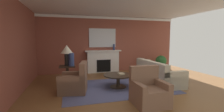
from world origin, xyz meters
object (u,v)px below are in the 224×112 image
at_px(vase_mantel_right, 114,47).
at_px(vase_on_side_table, 71,59).
at_px(armchair_facing_fireplace, 149,92).
at_px(side_table, 67,74).
at_px(sofa, 157,75).
at_px(coffee_table, 118,78).
at_px(potted_plant, 161,62).
at_px(table_lamp, 67,51).
at_px(fireplace, 103,62).
at_px(armchair_near_window, 75,83).
at_px(mantel_mirror, 103,38).
at_px(vase_tall_corner, 147,65).

height_order(vase_mantel_right, vase_on_side_table, vase_mantel_right).
height_order(armchair_facing_fireplace, side_table, armchair_facing_fireplace).
bearing_deg(armchair_facing_fireplace, sofa, 52.22).
bearing_deg(coffee_table, vase_mantel_right, 76.74).
height_order(sofa, potted_plant, sofa).
relative_size(table_lamp, vase_on_side_table, 1.60).
bearing_deg(potted_plant, armchair_facing_fireplace, -127.03).
xyz_separation_m(sofa, coffee_table, (-1.64, -0.15, 0.04)).
xyz_separation_m(table_lamp, vase_on_side_table, (0.15, -0.12, -0.29)).
bearing_deg(fireplace, table_lamp, -134.96).
bearing_deg(side_table, armchair_near_window, -77.27).
distance_m(armchair_facing_fireplace, vase_on_side_table, 3.01).
height_order(mantel_mirror, vase_tall_corner, mantel_mirror).
bearing_deg(vase_tall_corner, coffee_table, -135.97).
relative_size(armchair_facing_fireplace, vase_mantel_right, 3.11).
bearing_deg(sofa, armchair_near_window, -175.00).
xyz_separation_m(armchair_facing_fireplace, table_lamp, (-2.00, 2.41, 0.92)).
height_order(mantel_mirror, vase_mantel_right, mantel_mirror).
height_order(table_lamp, vase_mantel_right, table_lamp).
height_order(mantel_mirror, armchair_near_window, mantel_mirror).
distance_m(side_table, vase_on_side_table, 0.57).
bearing_deg(side_table, armchair_facing_fireplace, -50.43).
xyz_separation_m(armchair_near_window, table_lamp, (-0.22, 0.98, 0.92)).
height_order(armchair_near_window, table_lamp, table_lamp).
relative_size(mantel_mirror, vase_tall_corner, 2.22).
xyz_separation_m(sofa, vase_on_side_table, (-3.17, 0.59, 0.64)).
xyz_separation_m(vase_mantel_right, vase_on_side_table, (-2.13, -1.81, -0.34)).
bearing_deg(vase_mantel_right, sofa, -66.59).
height_order(side_table, vase_tall_corner, side_table).
relative_size(vase_mantel_right, vase_on_side_table, 0.65).
relative_size(fireplace, side_table, 2.57).
bearing_deg(vase_mantel_right, mantel_mirror, 162.82).
bearing_deg(vase_tall_corner, armchair_facing_fireplace, -118.17).
xyz_separation_m(armchair_facing_fireplace, vase_mantel_right, (0.29, 4.10, 0.96)).
distance_m(vase_on_side_table, potted_plant, 4.69).
xyz_separation_m(sofa, table_lamp, (-3.32, 0.71, 0.93)).
distance_m(armchair_near_window, coffee_table, 1.47).
bearing_deg(armchair_facing_fireplace, vase_mantel_right, 85.98).
relative_size(fireplace, vase_tall_corner, 2.94).
relative_size(mantel_mirror, coffee_table, 1.36).
bearing_deg(vase_mantel_right, side_table, -143.55).
xyz_separation_m(armchair_near_window, vase_on_side_table, (-0.07, 0.86, 0.63)).
relative_size(table_lamp, vase_tall_corner, 1.23).
relative_size(sofa, vase_tall_corner, 3.44).
xyz_separation_m(mantel_mirror, vase_tall_corner, (2.32, -0.42, -1.43)).
distance_m(mantel_mirror, potted_plant, 3.26).
distance_m(mantel_mirror, vase_mantel_right, 0.74).
bearing_deg(mantel_mirror, side_table, -133.04).
bearing_deg(table_lamp, mantel_mirror, 46.96).
xyz_separation_m(vase_on_side_table, potted_plant, (4.51, 1.23, -0.44)).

